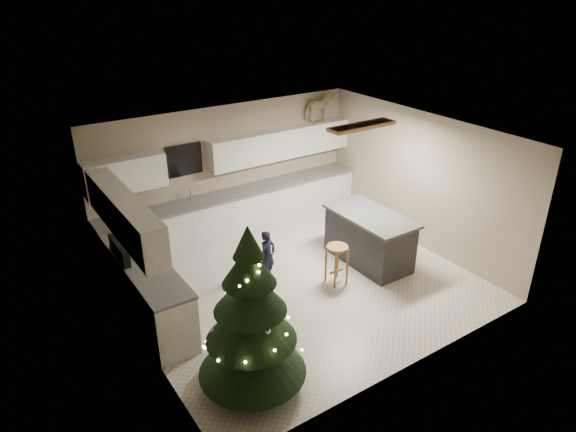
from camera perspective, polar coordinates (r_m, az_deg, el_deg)
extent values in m
plane|color=silver|center=(8.89, 1.26, -7.52)|extent=(5.50, 5.50, 0.00)
cube|color=tan|center=(10.24, -6.72, 5.05)|extent=(5.50, 0.02, 2.60)
cube|color=tan|center=(6.63, 13.95, -7.62)|extent=(5.50, 0.02, 2.60)
cube|color=tan|center=(7.21, -16.92, -5.12)|extent=(0.02, 5.00, 2.60)
cube|color=tan|center=(9.97, 14.44, 3.83)|extent=(0.02, 5.00, 2.60)
cube|color=silver|center=(7.79, 1.45, 8.75)|extent=(5.50, 5.00, 0.02)
cube|color=olive|center=(8.66, 8.22, 9.87)|extent=(1.25, 0.32, 0.06)
cube|color=white|center=(8.67, 8.20, 9.65)|extent=(1.15, 0.24, 0.02)
cube|color=white|center=(10.32, -5.72, 0.15)|extent=(5.48, 0.60, 0.90)
cube|color=white|center=(8.21, -15.51, -7.88)|extent=(0.60, 2.60, 0.90)
cube|color=slate|center=(10.13, -5.80, 2.53)|extent=(5.48, 0.62, 0.04)
cube|color=slate|center=(7.98, -15.83, -5.03)|extent=(0.62, 2.60, 0.04)
cube|color=white|center=(9.26, -17.66, 4.41)|extent=(1.40, 0.35, 0.60)
cube|color=white|center=(10.51, -0.78, 8.06)|extent=(3.20, 0.35, 0.60)
cube|color=white|center=(7.70, -17.76, 0.13)|extent=(0.35, 2.60, 0.60)
cube|color=black|center=(9.74, -11.48, 6.12)|extent=(0.70, 0.04, 0.60)
cube|color=#99999E|center=(9.79, -10.45, 1.28)|extent=(0.55, 0.40, 0.06)
cylinder|color=#99999E|center=(9.82, -10.77, 2.33)|extent=(0.03, 0.03, 0.24)
cube|color=black|center=(8.47, -16.07, -6.89)|extent=(0.64, 0.75, 0.90)
cube|color=black|center=(8.12, -18.23, -3.76)|extent=(0.10, 0.75, 0.30)
cube|color=black|center=(9.45, 8.99, -2.57)|extent=(0.80, 1.60, 0.90)
cube|color=#38383D|center=(9.24, 9.18, 0.03)|extent=(0.90, 1.70, 0.05)
cylinder|color=olive|center=(8.63, 5.51, -3.49)|extent=(0.37, 0.37, 0.04)
cylinder|color=olive|center=(8.65, 5.28, -6.10)|extent=(0.04, 0.04, 0.66)
cylinder|color=olive|center=(8.79, 6.60, -5.60)|extent=(0.04, 0.04, 0.66)
cylinder|color=olive|center=(8.82, 4.23, -5.38)|extent=(0.04, 0.04, 0.66)
cylinder|color=olive|center=(8.96, 5.54, -4.90)|extent=(0.04, 0.04, 0.66)
cube|color=olive|center=(8.86, 5.38, -6.12)|extent=(0.28, 0.03, 0.03)
cylinder|color=#3F2816|center=(6.94, -3.93, -17.07)|extent=(0.12, 0.12, 0.31)
cone|color=black|center=(6.67, -4.03, -14.48)|extent=(1.39, 1.39, 0.71)
cone|color=black|center=(6.39, -4.16, -11.32)|extent=(1.14, 1.14, 0.61)
cone|color=black|center=(6.15, -4.28, -8.27)|extent=(0.90, 0.90, 0.56)
cone|color=black|center=(5.96, -4.39, -5.41)|extent=(0.65, 0.65, 0.51)
cone|color=black|center=(5.81, -4.49, -2.82)|extent=(0.37, 0.37, 0.41)
sphere|color=#FFD88C|center=(7.16, 1.22, -14.32)|extent=(0.04, 0.04, 0.04)
sphere|color=#FFD88C|center=(7.29, -1.05, -12.81)|extent=(0.04, 0.04, 0.04)
sphere|color=#FFD88C|center=(7.30, -3.75, -12.09)|extent=(0.04, 0.04, 0.04)
sphere|color=#FFD88C|center=(7.20, -6.34, -12.14)|extent=(0.04, 0.04, 0.04)
sphere|color=#FFD88C|center=(7.00, -8.33, -12.82)|extent=(0.04, 0.04, 0.04)
sphere|color=#FFD88C|center=(6.74, -9.30, -13.90)|extent=(0.04, 0.04, 0.04)
sphere|color=#FFD88C|center=(6.47, -9.00, -15.02)|extent=(0.04, 0.04, 0.04)
sphere|color=#FFD88C|center=(6.24, -7.44, -15.79)|extent=(0.04, 0.04, 0.04)
sphere|color=#FFD88C|center=(6.11, -5.07, -15.85)|extent=(0.04, 0.04, 0.04)
sphere|color=#FFD88C|center=(6.10, -2.61, -15.06)|extent=(0.04, 0.04, 0.04)
sphere|color=#FFD88C|center=(6.17, -0.79, -13.60)|extent=(0.04, 0.04, 0.04)
sphere|color=#FFD88C|center=(6.30, -0.03, -11.85)|extent=(0.04, 0.04, 0.04)
sphere|color=#FFD88C|center=(6.44, -0.35, -10.18)|extent=(0.04, 0.04, 0.04)
sphere|color=#FFD88C|center=(6.54, -1.50, -8.84)|extent=(0.04, 0.04, 0.04)
sphere|color=#FFD88C|center=(6.57, -3.11, -7.95)|extent=(0.04, 0.04, 0.04)
sphere|color=#FFD88C|center=(6.53, -4.78, -7.53)|extent=(0.04, 0.04, 0.04)
sphere|color=#FFD88C|center=(6.42, -6.15, -7.49)|extent=(0.04, 0.04, 0.04)
sphere|color=#FFD88C|center=(6.26, -6.96, -7.68)|extent=(0.04, 0.04, 0.04)
sphere|color=#FFD88C|center=(6.10, -7.05, -7.91)|extent=(0.04, 0.04, 0.04)
sphere|color=#FFD88C|center=(5.96, -6.47, -7.98)|extent=(0.04, 0.04, 0.04)
sphere|color=#FFD88C|center=(5.86, -5.44, -7.75)|extent=(0.04, 0.04, 0.04)
sphere|color=#FFD88C|center=(5.82, -4.31, -7.16)|extent=(0.04, 0.04, 0.04)
sphere|color=#FFD88C|center=(5.82, -3.42, -6.30)|extent=(0.04, 0.04, 0.04)
sphere|color=#FFD88C|center=(5.85, -2.97, -5.30)|extent=(0.04, 0.04, 0.04)
sphere|color=#FFD88C|center=(5.89, -3.00, -4.31)|extent=(0.04, 0.04, 0.04)
sphere|color=#FFD88C|center=(5.91, -3.38, -3.45)|extent=(0.04, 0.04, 0.04)
sphere|color=#FFD88C|center=(5.90, -3.92, -2.75)|extent=(0.04, 0.04, 0.04)
sphere|color=#FFD88C|center=(5.86, -4.41, -2.19)|extent=(0.04, 0.04, 0.04)
sphere|color=silver|center=(6.98, 0.36, -13.41)|extent=(0.07, 0.07, 0.07)
sphere|color=silver|center=(6.72, -7.99, -12.12)|extent=(0.07, 0.07, 0.07)
sphere|color=silver|center=(6.06, -3.40, -13.01)|extent=(0.07, 0.07, 0.07)
sphere|color=silver|center=(6.35, -2.61, -7.60)|extent=(0.07, 0.07, 0.07)
sphere|color=silver|center=(6.03, -5.91, -6.20)|extent=(0.07, 0.07, 0.07)
sphere|color=silver|center=(5.82, -4.19, -3.92)|extent=(0.07, 0.07, 0.07)
imported|color=black|center=(8.80, -2.27, -4.45)|extent=(0.38, 0.31, 0.91)
cube|color=olive|center=(10.93, 3.66, 10.39)|extent=(0.26, 0.02, 0.02)
cube|color=olive|center=(11.00, 3.40, 10.48)|extent=(0.26, 0.02, 0.02)
imported|color=beige|center=(10.89, 3.57, 11.93)|extent=(0.67, 0.31, 0.56)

